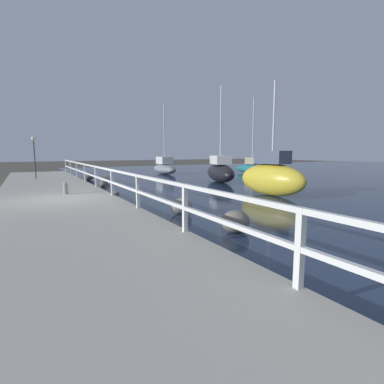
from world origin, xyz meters
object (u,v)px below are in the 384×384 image
sailboat_gray (165,167)px  sailboat_yellow (272,177)px  mooring_bollard (65,188)px  sailboat_teal (252,168)px  sailboat_black (220,171)px  dock_lamp (34,146)px

sailboat_gray → sailboat_yellow: size_ratio=1.18×
mooring_bollard → sailboat_gray: (10.05, 12.25, 0.08)m
sailboat_gray → sailboat_yellow: bearing=-89.9°
mooring_bollard → sailboat_gray: size_ratio=0.08×
sailboat_gray → sailboat_teal: sailboat_teal is taller
sailboat_black → sailboat_teal: 8.67m
mooring_bollard → sailboat_yellow: 9.44m
sailboat_gray → sailboat_black: bearing=-83.0°
mooring_bollard → dock_lamp: size_ratio=0.18×
sailboat_yellow → sailboat_teal: (8.64, 11.64, -0.30)m
dock_lamp → sailboat_gray: 11.60m
mooring_bollard → sailboat_yellow: bearing=-19.2°
sailboat_teal → dock_lamp: bearing=176.2°
mooring_bollard → sailboat_teal: bearing=25.9°
sailboat_gray → mooring_bollard: bearing=-125.0°
mooring_bollard → sailboat_gray: 15.84m
sailboat_black → sailboat_yellow: (-1.54, -6.65, 0.14)m
sailboat_black → sailboat_gray: bearing=112.0°
sailboat_black → sailboat_yellow: sailboat_black is taller
dock_lamp → sailboat_yellow: bearing=-50.6°
sailboat_teal → mooring_bollard: bearing=-157.0°
dock_lamp → sailboat_gray: sailboat_gray is taller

